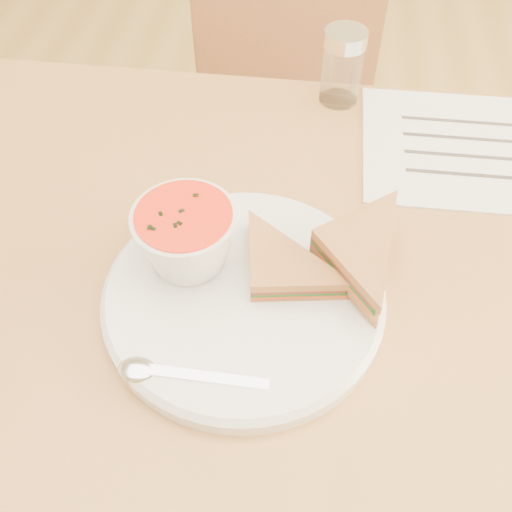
% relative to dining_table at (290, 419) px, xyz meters
% --- Properties ---
extents(floor, '(5.00, 6.00, 0.01)m').
position_rel_dining_table_xyz_m(floor, '(0.00, 0.00, -0.38)').
color(floor, olive).
rests_on(floor, ground).
extents(dining_table, '(1.00, 0.70, 0.75)m').
position_rel_dining_table_xyz_m(dining_table, '(0.00, 0.00, 0.00)').
color(dining_table, olive).
rests_on(dining_table, floor).
extents(chair_far, '(0.50, 0.50, 0.89)m').
position_rel_dining_table_xyz_m(chair_far, '(-0.02, 0.55, 0.07)').
color(chair_far, brown).
rests_on(chair_far, floor).
extents(plate, '(0.31, 0.31, 0.02)m').
position_rel_dining_table_xyz_m(plate, '(-0.06, -0.05, 0.38)').
color(plate, white).
rests_on(plate, dining_table).
extents(soup_bowl, '(0.12, 0.12, 0.07)m').
position_rel_dining_table_xyz_m(soup_bowl, '(-0.12, -0.01, 0.43)').
color(soup_bowl, white).
rests_on(soup_bowl, plate).
extents(sandwich_half_a, '(0.11, 0.11, 0.03)m').
position_rel_dining_table_xyz_m(sandwich_half_a, '(-0.05, -0.06, 0.41)').
color(sandwich_half_a, '#C17544').
rests_on(sandwich_half_a, plate).
extents(sandwich_half_b, '(0.15, 0.15, 0.03)m').
position_rel_dining_table_xyz_m(sandwich_half_b, '(0.00, 0.00, 0.42)').
color(sandwich_half_b, '#C17544').
rests_on(sandwich_half_b, plate).
extents(spoon, '(0.17, 0.03, 0.01)m').
position_rel_dining_table_xyz_m(spoon, '(-0.09, -0.14, 0.40)').
color(spoon, silver).
rests_on(spoon, plate).
extents(paper_menu, '(0.31, 0.23, 0.00)m').
position_rel_dining_table_xyz_m(paper_menu, '(0.21, 0.23, 0.38)').
color(paper_menu, white).
rests_on(paper_menu, dining_table).
extents(condiment_shaker, '(0.07, 0.07, 0.10)m').
position_rel_dining_table_xyz_m(condiment_shaker, '(0.02, 0.31, 0.43)').
color(condiment_shaker, silver).
rests_on(condiment_shaker, dining_table).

